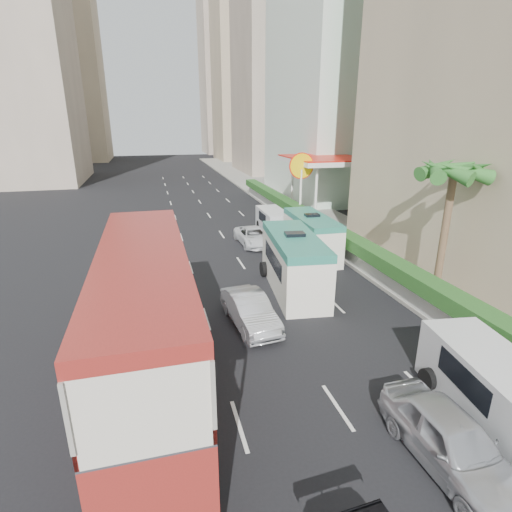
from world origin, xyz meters
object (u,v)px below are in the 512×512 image
object	(u,v)px
panel_van_near	(492,388)
palm_tree	(444,237)
van_asset	(253,244)
shell_station	(323,187)
car_silver_lane_b	(447,463)
minibus_far	(311,236)
panel_van_far	(273,221)
car_silver_lane_a	(250,325)
double_decker_bus	(148,328)
minibus_near	(294,263)

from	to	relation	value
panel_van_near	palm_tree	world-z (taller)	palm_tree
van_asset	shell_station	distance (m)	11.59
van_asset	panel_van_near	bearing A→B (deg)	-85.39
car_silver_lane_b	minibus_far	distance (m)	17.39
panel_van_near	shell_station	xyz separation A→B (m)	(6.13, 26.52, 1.74)
panel_van_near	panel_van_far	xyz separation A→B (m)	(-0.06, 22.27, -0.11)
panel_van_near	palm_tree	size ratio (longest dim) A/B	0.79
car_silver_lane_a	double_decker_bus	bearing A→B (deg)	-143.07
minibus_near	minibus_far	size ratio (longest dim) A/B	1.11
car_silver_lane_a	minibus_far	xyz separation A→B (m)	(6.29, 8.36, 1.35)
minibus_near	panel_van_far	world-z (taller)	minibus_near
car_silver_lane_b	panel_van_near	xyz separation A→B (m)	(2.43, 1.25, 1.01)
van_asset	minibus_near	xyz separation A→B (m)	(0.03, -8.52, 1.50)
van_asset	double_decker_bus	bearing A→B (deg)	-117.89
minibus_far	panel_van_near	distance (m)	15.84
double_decker_bus	car_silver_lane_a	xyz separation A→B (m)	(4.20, 3.94, -2.53)
car_silver_lane_b	shell_station	size ratio (longest dim) A/B	0.56
panel_van_far	palm_tree	xyz separation A→B (m)	(3.99, -14.76, 2.48)
minibus_near	shell_station	bearing A→B (deg)	67.93
car_silver_lane_a	palm_tree	size ratio (longest dim) A/B	0.68
van_asset	minibus_far	distance (m)	4.81
van_asset	palm_tree	xyz separation A→B (m)	(6.41, -11.73, 3.38)
minibus_near	panel_van_near	bearing A→B (deg)	-70.68
double_decker_bus	car_silver_lane_a	bearing A→B (deg)	43.18
minibus_near	shell_station	size ratio (longest dim) A/B	0.85
panel_van_near	palm_tree	bearing A→B (deg)	70.33
car_silver_lane_a	panel_van_near	size ratio (longest dim) A/B	0.86
car_silver_lane_a	panel_van_near	distance (m)	9.42
car_silver_lane_a	car_silver_lane_b	world-z (taller)	car_silver_lane_b
double_decker_bus	palm_tree	world-z (taller)	palm_tree
car_silver_lane_a	shell_station	size ratio (longest dim) A/B	0.54
double_decker_bus	van_asset	world-z (taller)	double_decker_bus
panel_van_near	panel_van_far	size ratio (longest dim) A/B	1.13
minibus_near	panel_van_far	xyz separation A→B (m)	(2.39, 11.54, -0.60)
double_decker_bus	minibus_far	xyz separation A→B (m)	(10.48, 12.30, -1.18)
double_decker_bus	car_silver_lane_a	world-z (taller)	double_decker_bus
car_silver_lane_b	double_decker_bus	bearing A→B (deg)	145.96
minibus_near	minibus_far	bearing A→B (deg)	65.37
shell_station	palm_tree	bearing A→B (deg)	-96.60
panel_van_far	panel_van_near	bearing A→B (deg)	-89.11
car_silver_lane_b	panel_van_far	xyz separation A→B (m)	(2.37, 23.52, 0.90)
double_decker_bus	palm_tree	bearing A→B (deg)	16.16
palm_tree	minibus_near	bearing A→B (deg)	153.23
car_silver_lane_a	car_silver_lane_b	distance (m)	9.29
panel_van_near	shell_station	bearing A→B (deg)	84.92
car_silver_lane_a	shell_station	distance (m)	22.58
car_silver_lane_b	minibus_near	size ratio (longest dim) A/B	0.67
minibus_near	panel_van_near	world-z (taller)	minibus_near
car_silver_lane_b	car_silver_lane_a	bearing A→B (deg)	109.00
minibus_far	minibus_near	bearing A→B (deg)	-119.33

